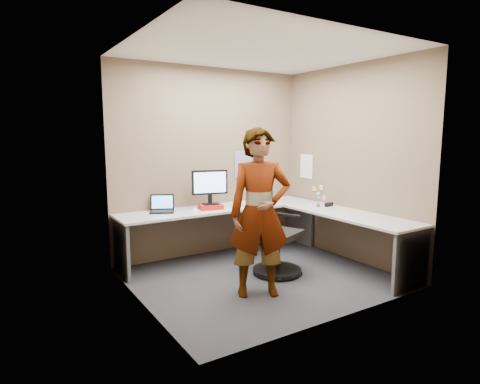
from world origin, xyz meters
TOP-DOWN VIEW (x-y plane):
  - ground at (0.00, 0.00)m, footprint 3.00×3.00m
  - wall_back at (0.00, 1.30)m, footprint 3.00×0.00m
  - wall_right at (1.50, 0.00)m, footprint 0.00×2.70m
  - wall_left at (-1.50, 0.00)m, footprint 0.00×2.70m
  - ceiling at (0.00, 0.00)m, footprint 3.00×3.00m
  - desk at (0.44, 0.39)m, footprint 2.98×2.58m
  - paper_ream at (-0.20, 0.94)m, footprint 0.36×0.29m
  - monitor at (-0.20, 0.96)m, footprint 0.50×0.19m
  - laptop at (-0.84, 1.11)m, footprint 0.39×0.37m
  - trackball_mouse at (-0.18, 0.92)m, footprint 0.12×0.08m
  - origami at (-0.46, 0.91)m, footprint 0.10×0.10m
  - stapler at (1.32, 0.21)m, footprint 0.15×0.06m
  - flower at (1.18, 0.28)m, footprint 0.07×0.07m
  - calendar_purple at (0.55, 1.29)m, footprint 0.30×0.01m
  - calendar_white at (1.49, 0.90)m, footprint 0.01×0.28m
  - sticky_note_a at (1.49, 0.55)m, footprint 0.01×0.07m
  - sticky_note_b at (1.49, 0.60)m, footprint 0.01×0.07m
  - sticky_note_c at (1.49, 0.48)m, footprint 0.01×0.07m
  - sticky_note_d at (1.49, 0.70)m, footprint 0.01×0.07m
  - office_chair at (0.22, 0.07)m, footprint 0.68×0.68m
  - person at (-0.32, -0.41)m, footprint 0.79×0.67m

SIDE VIEW (x-z plane):
  - ground at x=0.00m, z-range 0.00..0.00m
  - office_chair at x=0.22m, z-range -0.11..1.06m
  - desk at x=0.44m, z-range 0.22..0.95m
  - trackball_mouse at x=-0.18m, z-range 0.72..0.79m
  - stapler at x=1.32m, z-range 0.73..0.78m
  - origami at x=-0.46m, z-range 0.73..0.79m
  - paper_ream at x=-0.20m, z-range 0.73..0.79m
  - laptop at x=-0.84m, z-range 0.68..0.90m
  - sticky_note_c at x=1.49m, z-range 0.76..0.84m
  - sticky_note_b at x=1.49m, z-range 0.78..0.86m
  - flower at x=1.18m, z-range 0.77..0.98m
  - person at x=-0.32m, z-range 0.00..1.83m
  - sticky_note_d at x=1.49m, z-range 0.88..0.96m
  - sticky_note_a at x=1.49m, z-range 0.91..0.99m
  - monitor at x=-0.20m, z-range 0.84..1.31m
  - calendar_white at x=1.49m, z-range 1.06..1.44m
  - calendar_purple at x=0.55m, z-range 1.10..1.50m
  - wall_back at x=0.00m, z-range -0.15..2.85m
  - wall_right at x=1.50m, z-range 0.00..2.70m
  - wall_left at x=-1.50m, z-range 0.00..2.70m
  - ceiling at x=0.00m, z-range 2.70..2.70m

